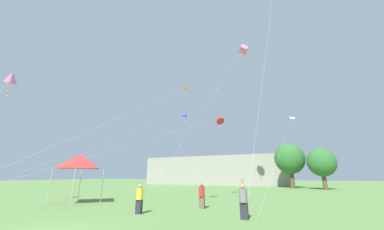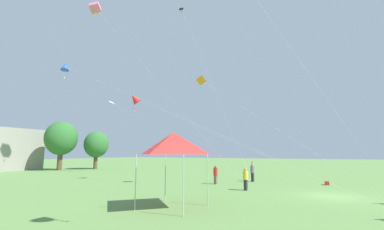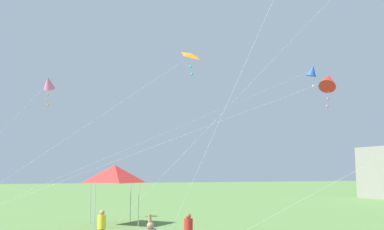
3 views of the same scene
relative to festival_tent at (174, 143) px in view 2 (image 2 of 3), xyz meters
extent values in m
plane|color=#5B8442|center=(8.00, -7.88, -3.47)|extent=(220.00, 220.00, 0.00)
cylinder|color=brown|center=(16.51, 32.26, -1.94)|extent=(0.80, 0.80, 3.05)
ellipsoid|color=#2D662D|center=(16.51, 32.26, 1.90)|extent=(5.45, 4.90, 5.72)
cylinder|color=brown|center=(21.39, 29.21, -2.21)|extent=(0.66, 0.66, 2.51)
ellipsoid|color=#2D662D|center=(21.39, 29.21, 0.95)|extent=(4.49, 4.04, 4.71)
cylinder|color=#B7B7BC|center=(-1.43, -1.43, -2.04)|extent=(0.05, 0.05, 2.86)
cylinder|color=#B7B7BC|center=(1.43, -1.43, -2.04)|extent=(0.05, 0.05, 2.86)
cylinder|color=#B7B7BC|center=(-1.43, 1.43, -2.04)|extent=(0.05, 0.05, 2.86)
cylinder|color=#B7B7BC|center=(1.43, 1.43, -2.04)|extent=(0.05, 0.05, 2.86)
pyramid|color=red|center=(0.00, 0.00, 0.00)|extent=(3.18, 3.18, 1.22)
cube|color=red|center=(14.87, -7.54, -3.30)|extent=(0.64, 0.39, 0.34)
cube|color=#282833|center=(8.10, -1.80, -3.06)|extent=(0.39, 0.22, 0.82)
cylinder|color=yellow|center=(8.10, -1.80, -2.31)|extent=(0.41, 0.41, 0.68)
sphere|color=tan|center=(8.10, -1.80, -1.85)|extent=(0.26, 0.26, 0.26)
cube|color=brown|center=(10.80, 1.83, -3.06)|extent=(0.39, 0.21, 0.81)
cylinder|color=red|center=(10.80, 1.83, -2.32)|extent=(0.41, 0.41, 0.67)
sphere|color=#896042|center=(10.80, 1.83, -1.87)|extent=(0.25, 0.25, 0.25)
cube|color=#282833|center=(14.35, -0.81, -3.04)|extent=(0.41, 0.23, 0.86)
cylinder|color=slate|center=(14.35, -0.81, -2.25)|extent=(0.43, 0.43, 0.71)
sphere|color=tan|center=(14.35, -0.81, -1.78)|extent=(0.27, 0.27, 0.27)
cylinder|color=tan|center=(14.34, -0.83, -1.67)|extent=(0.16, 0.19, 0.60)
cylinder|color=silver|center=(5.60, -4.28, 1.40)|extent=(7.06, 13.58, 9.73)
pyramid|color=orange|center=(9.16, 2.51, 6.32)|extent=(1.14, 1.13, 0.73)
sphere|color=#2DBCD1|center=(9.10, 2.49, 5.66)|extent=(0.15, 0.15, 0.15)
sphere|color=#2DBCD1|center=(9.20, 2.54, 5.25)|extent=(0.15, 0.15, 0.15)
cylinder|color=silver|center=(4.97, -0.18, 0.98)|extent=(9.07, 21.98, 8.89)
cone|color=red|center=(9.50, 10.81, 5.42)|extent=(1.36, 1.54, 1.69)
sphere|color=pink|center=(9.50, 10.82, 4.79)|extent=(0.16, 0.16, 0.16)
sphere|color=pink|center=(9.46, 10.79, 4.35)|extent=(0.16, 0.16, 0.16)
sphere|color=pink|center=(9.44, 10.73, 3.91)|extent=(0.16, 0.16, 0.16)
cylinder|color=silver|center=(2.45, 1.55, 2.11)|extent=(1.49, 25.20, 11.16)
cone|color=blue|center=(3.19, 14.15, 7.69)|extent=(0.91, 0.89, 1.07)
sphere|color=white|center=(3.25, 14.17, 7.20)|extent=(0.12, 0.12, 0.12)
sphere|color=white|center=(3.17, 14.21, 6.87)|extent=(0.12, 0.12, 0.12)
sphere|color=white|center=(3.20, 14.19, 6.53)|extent=(0.12, 0.12, 0.12)
cylinder|color=silver|center=(9.71, 9.02, 8.22)|extent=(3.48, 22.18, 23.37)
cube|color=pink|center=(11.44, 20.11, 19.90)|extent=(1.77, 1.77, 1.49)
cube|color=orange|center=(11.44, 20.11, 19.51)|extent=(1.44, 1.41, 0.86)
sphere|color=orange|center=(11.41, 20.07, 19.03)|extent=(0.21, 0.21, 0.21)
sphere|color=orange|center=(11.37, 20.03, 18.44)|extent=(0.21, 0.21, 0.21)
cylinder|color=silver|center=(1.50, -7.94, 1.74)|extent=(11.15, 6.69, 10.40)
cylinder|color=silver|center=(15.79, 4.30, 8.15)|extent=(2.86, 10.09, 23.22)
pyramid|color=black|center=(17.22, 9.34, 19.80)|extent=(0.66, 0.78, 0.14)
sphere|color=blue|center=(17.22, 9.27, 19.37)|extent=(0.10, 0.10, 0.10)
sphere|color=blue|center=(17.24, 9.26, 19.10)|extent=(0.10, 0.10, 0.10)
cylinder|color=silver|center=(16.33, 10.91, 1.98)|extent=(2.81, 22.91, 10.89)
pyramid|color=white|center=(17.74, 22.33, 7.47)|extent=(1.05, 1.00, 0.61)
sphere|color=orange|center=(17.76, 22.29, 6.90)|extent=(0.13, 0.13, 0.13)
sphere|color=orange|center=(17.66, 22.43, 6.55)|extent=(0.13, 0.13, 0.13)
sphere|color=orange|center=(17.70, 22.36, 6.19)|extent=(0.13, 0.13, 0.13)
camera|label=1|loc=(17.04, -13.31, -1.19)|focal=20.00mm
camera|label=2|loc=(-12.38, -7.47, -0.51)|focal=24.00mm
camera|label=3|loc=(30.02, -4.54, 0.21)|focal=40.00mm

